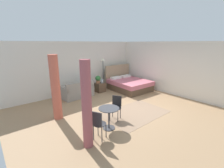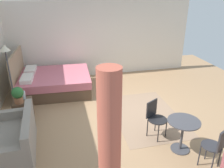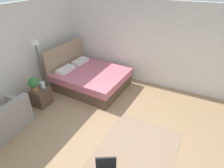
# 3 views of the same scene
# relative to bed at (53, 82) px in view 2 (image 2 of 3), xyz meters

# --- Properties ---
(ground_plane) EXTENTS (8.87, 9.57, 0.02)m
(ground_plane) POSITION_rel_bed_xyz_m (-1.76, -1.82, -0.33)
(ground_plane) COLOR #9E7A56
(wall_right) EXTENTS (0.12, 6.57, 2.68)m
(wall_right) POSITION_rel_bed_xyz_m (1.18, -1.82, 1.02)
(wall_right) COLOR silver
(wall_right) RESTS_ON ground
(area_rug) EXTENTS (2.45, 1.62, 0.01)m
(area_rug) POSITION_rel_bed_xyz_m (-2.05, -2.32, -0.31)
(area_rug) COLOR #93755B
(area_rug) RESTS_ON ground
(bed) EXTENTS (1.89, 2.24, 1.32)m
(bed) POSITION_rel_bed_xyz_m (0.00, 0.00, 0.00)
(bed) COLOR brown
(bed) RESTS_ON ground
(couch) EXTENTS (1.52, 0.83, 0.82)m
(couch) POSITION_rel_bed_xyz_m (-2.84, 0.70, -0.03)
(couch) COLOR gray
(couch) RESTS_ON ground
(nightstand) EXTENTS (0.46, 0.44, 0.50)m
(nightstand) POSITION_rel_bed_xyz_m (-1.48, 0.72, -0.07)
(nightstand) COLOR brown
(nightstand) RESTS_ON ground
(potted_plant) EXTENTS (0.28, 0.28, 0.41)m
(potted_plant) POSITION_rel_bed_xyz_m (-1.58, 0.77, 0.41)
(potted_plant) COLOR #935B3D
(potted_plant) RESTS_ON nightstand
(vase) EXTENTS (0.13, 0.13, 0.19)m
(vase) POSITION_rel_bed_xyz_m (-1.36, 0.70, 0.27)
(vase) COLOR silver
(vase) RESTS_ON nightstand
(floor_lamp) EXTENTS (0.27, 0.27, 1.80)m
(floor_lamp) POSITION_rel_bed_xyz_m (-1.08, 0.97, 1.05)
(floor_lamp) COLOR #3F3F44
(floor_lamp) RESTS_ON ground
(balcony_table) EXTENTS (0.64, 0.64, 0.68)m
(balcony_table) POSITION_rel_bed_xyz_m (-3.49, -2.51, 0.16)
(balcony_table) COLOR #3F3F44
(balcony_table) RESTS_ON ground
(cafe_chair_near_window) EXTENTS (0.49, 0.49, 0.87)m
(cafe_chair_near_window) POSITION_rel_bed_xyz_m (-4.10, -2.82, 0.21)
(cafe_chair_near_window) COLOR #2D2D33
(cafe_chair_near_window) RESTS_ON ground
(cafe_chair_near_couch) EXTENTS (0.57, 0.57, 0.82)m
(cafe_chair_near_couch) POSITION_rel_bed_xyz_m (-2.90, -2.17, 0.18)
(cafe_chair_near_couch) COLOR black
(cafe_chair_near_couch) RESTS_ON ground
(curtain_right) EXTENTS (0.31, 0.31, 2.25)m
(curtain_right) POSITION_rel_bed_xyz_m (-4.44, -0.82, 0.80)
(curtain_right) COLOR #C15B47
(curtain_right) RESTS_ON ground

